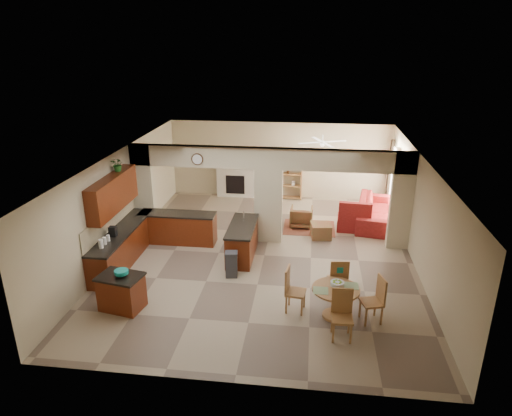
# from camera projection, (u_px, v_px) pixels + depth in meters

# --- Properties ---
(floor) EXTENTS (10.00, 10.00, 0.00)m
(floor) POSITION_uv_depth(u_px,v_px,m) (264.00, 255.00, 12.61)
(floor) COLOR gray
(floor) RESTS_ON ground
(ceiling) EXTENTS (10.00, 10.00, 0.00)m
(ceiling) POSITION_uv_depth(u_px,v_px,m) (265.00, 157.00, 11.62)
(ceiling) COLOR white
(ceiling) RESTS_ON wall_back
(wall_back) EXTENTS (8.00, 0.00, 8.00)m
(wall_back) POSITION_uv_depth(u_px,v_px,m) (279.00, 160.00, 16.76)
(wall_back) COLOR #BFB28B
(wall_back) RESTS_ON floor
(wall_front) EXTENTS (8.00, 0.00, 8.00)m
(wall_front) POSITION_uv_depth(u_px,v_px,m) (233.00, 315.00, 7.47)
(wall_front) COLOR #BFB28B
(wall_front) RESTS_ON floor
(wall_left) EXTENTS (0.00, 10.00, 10.00)m
(wall_left) POSITION_uv_depth(u_px,v_px,m) (121.00, 202.00, 12.57)
(wall_left) COLOR #BFB28B
(wall_left) RESTS_ON floor
(wall_right) EXTENTS (0.00, 10.00, 10.00)m
(wall_right) POSITION_uv_depth(u_px,v_px,m) (420.00, 215.00, 11.65)
(wall_right) COLOR #BFB28B
(wall_right) RESTS_ON floor
(partition_left_pier) EXTENTS (0.60, 0.25, 2.80)m
(partition_left_pier) POSITION_uv_depth(u_px,v_px,m) (144.00, 191.00, 13.47)
(partition_left_pier) COLOR #BFB28B
(partition_left_pier) RESTS_ON floor
(partition_center_pier) EXTENTS (0.80, 0.25, 2.20)m
(partition_center_pier) POSITION_uv_depth(u_px,v_px,m) (268.00, 206.00, 13.15)
(partition_center_pier) COLOR #BFB28B
(partition_center_pier) RESTS_ON floor
(partition_right_pier) EXTENTS (0.60, 0.25, 2.80)m
(partition_right_pier) POSITION_uv_depth(u_px,v_px,m) (401.00, 201.00, 12.62)
(partition_right_pier) COLOR #BFB28B
(partition_right_pier) RESTS_ON floor
(partition_header) EXTENTS (8.00, 0.25, 0.60)m
(partition_header) POSITION_uv_depth(u_px,v_px,m) (269.00, 158.00, 12.65)
(partition_header) COLOR #BFB28B
(partition_header) RESTS_ON partition_center_pier
(kitchen_counter) EXTENTS (2.52, 3.29, 1.48)m
(kitchen_counter) POSITION_uv_depth(u_px,v_px,m) (146.00, 238.00, 12.59)
(kitchen_counter) COLOR #451A08
(kitchen_counter) RESTS_ON floor
(upper_cabinets) EXTENTS (0.35, 2.40, 0.90)m
(upper_cabinets) POSITION_uv_depth(u_px,v_px,m) (113.00, 193.00, 11.63)
(upper_cabinets) COLOR #451A08
(upper_cabinets) RESTS_ON wall_left
(peninsula) EXTENTS (0.70, 1.85, 0.91)m
(peninsula) POSITION_uv_depth(u_px,v_px,m) (242.00, 241.00, 12.41)
(peninsula) COLOR #451A08
(peninsula) RESTS_ON floor
(wall_clock) EXTENTS (0.34, 0.03, 0.34)m
(wall_clock) POSITION_uv_depth(u_px,v_px,m) (197.00, 159.00, 12.76)
(wall_clock) COLOR #51311B
(wall_clock) RESTS_ON partition_header
(rug) EXTENTS (1.60, 1.30, 0.01)m
(rug) POSITION_uv_depth(u_px,v_px,m) (309.00, 228.00, 14.42)
(rug) COLOR brown
(rug) RESTS_ON floor
(fireplace) EXTENTS (1.60, 0.35, 1.20)m
(fireplace) POSITION_uv_depth(u_px,v_px,m) (236.00, 181.00, 17.06)
(fireplace) COLOR beige
(fireplace) RESTS_ON floor
(shelving_unit) EXTENTS (1.00, 0.32, 1.80)m
(shelving_unit) POSITION_uv_depth(u_px,v_px,m) (288.00, 175.00, 16.72)
(shelving_unit) COLOR #A06537
(shelving_unit) RESTS_ON floor
(window_a) EXTENTS (0.02, 0.90, 1.90)m
(window_a) POSITION_uv_depth(u_px,v_px,m) (402.00, 193.00, 13.86)
(window_a) COLOR white
(window_a) RESTS_ON wall_right
(window_b) EXTENTS (0.02, 0.90, 1.90)m
(window_b) POSITION_uv_depth(u_px,v_px,m) (394.00, 177.00, 15.44)
(window_b) COLOR white
(window_b) RESTS_ON wall_right
(glazed_door) EXTENTS (0.02, 0.70, 2.10)m
(glazed_door) POSITION_uv_depth(u_px,v_px,m) (397.00, 189.00, 14.70)
(glazed_door) COLOR white
(glazed_door) RESTS_ON wall_right
(drape_a_left) EXTENTS (0.10, 0.28, 2.30)m
(drape_a_left) POSITION_uv_depth(u_px,v_px,m) (405.00, 200.00, 13.31)
(drape_a_left) COLOR #3A1717
(drape_a_left) RESTS_ON wall_right
(drape_a_right) EXTENTS (0.10, 0.28, 2.30)m
(drape_a_right) POSITION_uv_depth(u_px,v_px,m) (398.00, 187.00, 14.42)
(drape_a_right) COLOR #3A1717
(drape_a_right) RESTS_ON wall_right
(drape_b_left) EXTENTS (0.10, 0.28, 2.30)m
(drape_b_left) POSITION_uv_depth(u_px,v_px,m) (395.00, 183.00, 14.89)
(drape_b_left) COLOR #3A1717
(drape_b_left) RESTS_ON wall_right
(drape_b_right) EXTENTS (0.10, 0.28, 2.30)m
(drape_b_right) POSITION_uv_depth(u_px,v_px,m) (390.00, 172.00, 16.00)
(drape_b_right) COLOR #3A1717
(drape_b_right) RESTS_ON wall_right
(ceiling_fan) EXTENTS (1.00, 1.00, 0.10)m
(ceiling_fan) POSITION_uv_depth(u_px,v_px,m) (322.00, 142.00, 14.32)
(ceiling_fan) COLOR white
(ceiling_fan) RESTS_ON ceiling
(kitchen_island) EXTENTS (1.05, 0.84, 0.81)m
(kitchen_island) POSITION_uv_depth(u_px,v_px,m) (122.00, 292.00, 10.03)
(kitchen_island) COLOR #451A08
(kitchen_island) RESTS_ON floor
(teal_bowl) EXTENTS (0.30, 0.30, 0.14)m
(teal_bowl) POSITION_uv_depth(u_px,v_px,m) (121.00, 273.00, 9.84)
(teal_bowl) COLOR #148F85
(teal_bowl) RESTS_ON kitchen_island
(trash_can) EXTENTS (0.32, 0.28, 0.62)m
(trash_can) POSITION_uv_depth(u_px,v_px,m) (231.00, 265.00, 11.40)
(trash_can) COLOR #303033
(trash_can) RESTS_ON floor
(dining_table) EXTENTS (1.02, 1.02, 0.69)m
(dining_table) POSITION_uv_depth(u_px,v_px,m) (335.00, 297.00, 9.70)
(dining_table) COLOR #A06537
(dining_table) RESTS_ON floor
(fruit_bowl) EXTENTS (0.29, 0.29, 0.15)m
(fruit_bowl) POSITION_uv_depth(u_px,v_px,m) (337.00, 284.00, 9.62)
(fruit_bowl) COLOR #8EC029
(fruit_bowl) RESTS_ON dining_table
(sofa) EXTENTS (2.83, 1.47, 0.79)m
(sofa) POSITION_uv_depth(u_px,v_px,m) (375.00, 211.00, 14.71)
(sofa) COLOR maroon
(sofa) RESTS_ON floor
(chaise) EXTENTS (1.04, 0.87, 0.39)m
(chaise) POSITION_uv_depth(u_px,v_px,m) (353.00, 223.00, 14.27)
(chaise) COLOR maroon
(chaise) RESTS_ON floor
(armchair) EXTENTS (0.71, 0.73, 0.64)m
(armchair) POSITION_uv_depth(u_px,v_px,m) (301.00, 217.00, 14.44)
(armchair) COLOR maroon
(armchair) RESTS_ON floor
(ottoman) EXTENTS (0.65, 0.65, 0.42)m
(ottoman) POSITION_uv_depth(u_px,v_px,m) (321.00, 231.00, 13.68)
(ottoman) COLOR maroon
(ottoman) RESTS_ON floor
(plant) EXTENTS (0.40, 0.37, 0.37)m
(plant) POSITION_uv_depth(u_px,v_px,m) (118.00, 164.00, 11.85)
(plant) COLOR #204D14
(plant) RESTS_ON upper_cabinets
(chair_north) EXTENTS (0.47, 0.47, 1.02)m
(chair_north) POSITION_uv_depth(u_px,v_px,m) (338.00, 278.00, 10.31)
(chair_north) COLOR #A06537
(chair_north) RESTS_ON floor
(chair_east) EXTENTS (0.52, 0.52, 1.02)m
(chair_east) POSITION_uv_depth(u_px,v_px,m) (376.00, 298.00, 9.52)
(chair_east) COLOR #A06537
(chair_east) RESTS_ON floor
(chair_south) EXTENTS (0.44, 0.44, 1.02)m
(chair_south) POSITION_uv_depth(u_px,v_px,m) (342.00, 312.00, 9.05)
(chair_south) COLOR #A06537
(chair_south) RESTS_ON floor
(chair_west) EXTENTS (0.47, 0.47, 1.02)m
(chair_west) POSITION_uv_depth(u_px,v_px,m) (292.00, 288.00, 9.91)
(chair_west) COLOR #A06537
(chair_west) RESTS_ON floor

